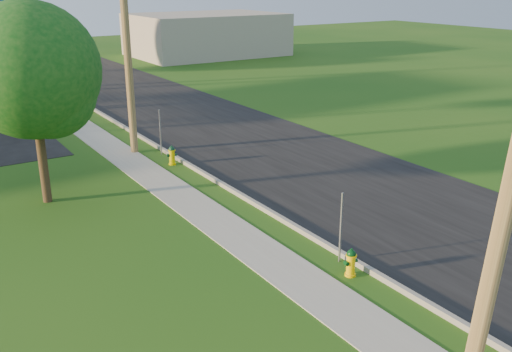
{
  "coord_description": "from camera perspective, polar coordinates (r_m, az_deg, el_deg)",
  "views": [
    {
      "loc": [
        -9.17,
        -6.24,
        7.3
      ],
      "look_at": [
        0.0,
        8.0,
        1.4
      ],
      "focal_mm": 40.0,
      "sensor_mm": 36.0,
      "label": 1
    }
  ],
  "objects": [
    {
      "name": "ground_plane",
      "position": [
        13.28,
        19.77,
        -15.43
      ],
      "size": [
        140.0,
        140.0,
        0.0
      ],
      "primitive_type": "plane",
      "color": "#1B4B12",
      "rests_on": "ground"
    },
    {
      "name": "road",
      "position": [
        22.45,
        6.91,
        0.11
      ],
      "size": [
        8.0,
        120.0,
        0.02
      ],
      "primitive_type": "cube",
      "color": "black",
      "rests_on": "ground"
    },
    {
      "name": "curb",
      "position": [
        20.24,
        -1.88,
        -1.72
      ],
      "size": [
        0.15,
        120.0,
        0.15
      ],
      "primitive_type": "cube",
      "color": "gray",
      "rests_on": "ground"
    },
    {
      "name": "sidewalk",
      "position": [
        19.49,
        -6.29,
        -2.87
      ],
      "size": [
        1.5,
        120.0,
        0.03
      ],
      "primitive_type": "cube",
      "color": "#9A978C",
      "rests_on": "ground"
    },
    {
      "name": "utility_pole_mid",
      "position": [
        24.88,
        -12.83,
        13.33
      ],
      "size": [
        1.4,
        0.32,
        9.8
      ],
      "color": "brown",
      "rests_on": "ground"
    },
    {
      "name": "utility_pole_far",
      "position": [
        42.2,
        -21.73,
        14.52
      ],
      "size": [
        1.4,
        0.32,
        9.5
      ],
      "color": "brown",
      "rests_on": "ground"
    },
    {
      "name": "sign_post_near",
      "position": [
        15.41,
        8.5,
        -5.15
      ],
      "size": [
        0.05,
        0.04,
        2.0
      ],
      "primitive_type": "cube",
      "color": "gray",
      "rests_on": "ground"
    },
    {
      "name": "sign_post_mid",
      "position": [
        24.96,
        -9.53,
        4.32
      ],
      "size": [
        0.05,
        0.04,
        2.0
      ],
      "primitive_type": "cube",
      "color": "gray",
      "rests_on": "ground"
    },
    {
      "name": "sign_post_far",
      "position": [
        36.26,
        -17.4,
        8.33
      ],
      "size": [
        0.05,
        0.04,
        2.0
      ],
      "primitive_type": "cube",
      "color": "gray",
      "rests_on": "ground"
    },
    {
      "name": "price_pylon",
      "position": [
        29.18,
        -24.26,
        13.92
      ],
      "size": [
        0.34,
        2.04,
        6.85
      ],
      "color": "gray",
      "rests_on": "ground"
    },
    {
      "name": "distant_building",
      "position": [
        58.24,
        -4.98,
        13.92
      ],
      "size": [
        14.0,
        10.0,
        4.0
      ],
      "primitive_type": "cube",
      "color": "#9D9686",
      "rests_on": "ground"
    },
    {
      "name": "tree_verge",
      "position": [
        19.84,
        -21.19,
        9.31
      ],
      "size": [
        4.43,
        4.43,
        6.72
      ],
      "color": "#312414",
      "rests_on": "ground"
    },
    {
      "name": "hydrant_near",
      "position": [
        15.02,
        9.48,
        -8.53
      ],
      "size": [
        0.4,
        0.35,
        0.78
      ],
      "color": "#FFC902",
      "rests_on": "ground"
    },
    {
      "name": "hydrant_mid",
      "position": [
        23.69,
        -8.4,
        2.06
      ],
      "size": [
        0.43,
        0.38,
        0.82
      ],
      "color": "#E5C800",
      "rests_on": "ground"
    },
    {
      "name": "hydrant_far",
      "position": [
        35.48,
        -17.04,
        7.11
      ],
      "size": [
        0.4,
        0.35,
        0.76
      ],
      "color": "#EEC800",
      "rests_on": "ground"
    }
  ]
}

